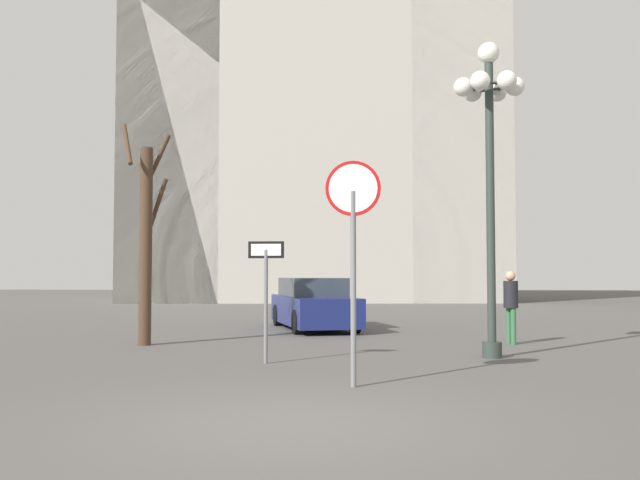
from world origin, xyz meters
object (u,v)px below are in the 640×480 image
at_px(stop_sign, 353,228).
at_px(one_way_arrow_sign, 266,283).
at_px(bare_tree, 146,238).
at_px(cathedral, 315,99).
at_px(street_lamp, 490,132).
at_px(parked_car_near_navy, 313,305).
at_px(pedestrian_walking, 511,300).

xyz_separation_m(stop_sign, one_way_arrow_sign, (-1.54, 2.49, -0.82)).
relative_size(stop_sign, bare_tree, 0.64).
relative_size(cathedral, bare_tree, 7.28).
bearing_deg(street_lamp, parked_car_near_navy, 119.21).
xyz_separation_m(cathedral, stop_sign, (2.25, -31.72, -9.84)).
xyz_separation_m(street_lamp, bare_tree, (-7.18, 2.00, -1.89)).
relative_size(cathedral, street_lamp, 6.03).
distance_m(street_lamp, parked_car_near_navy, 8.41).
distance_m(stop_sign, one_way_arrow_sign, 3.04).
relative_size(bare_tree, parked_car_near_navy, 1.02).
distance_m(parked_car_near_navy, pedestrian_walking, 6.19).
relative_size(cathedral, stop_sign, 11.41).
height_order(street_lamp, parked_car_near_navy, street_lamp).
distance_m(stop_sign, pedestrian_walking, 7.12).
relative_size(stop_sign, parked_car_near_navy, 0.65).
height_order(cathedral, parked_car_near_navy, cathedral).
bearing_deg(one_way_arrow_sign, street_lamp, 13.53).
xyz_separation_m(street_lamp, parked_car_near_navy, (-3.72, 6.65, -3.56)).
xyz_separation_m(bare_tree, parked_car_near_navy, (3.47, 4.65, -1.67)).
bearing_deg(parked_car_near_navy, bare_tree, -126.69).
height_order(cathedral, stop_sign, cathedral).
bearing_deg(pedestrian_walking, parked_car_near_navy, 138.78).
height_order(stop_sign, pedestrian_walking, stop_sign).
bearing_deg(cathedral, bare_tree, -95.09).
height_order(cathedral, street_lamp, cathedral).
height_order(street_lamp, pedestrian_walking, street_lamp).
relative_size(cathedral, parked_car_near_navy, 7.41).
bearing_deg(pedestrian_walking, bare_tree, -175.93).
distance_m(stop_sign, parked_car_near_navy, 10.31).
relative_size(street_lamp, parked_car_near_navy, 1.23).
bearing_deg(pedestrian_walking, cathedral, 102.69).
distance_m(one_way_arrow_sign, parked_car_near_navy, 7.69).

